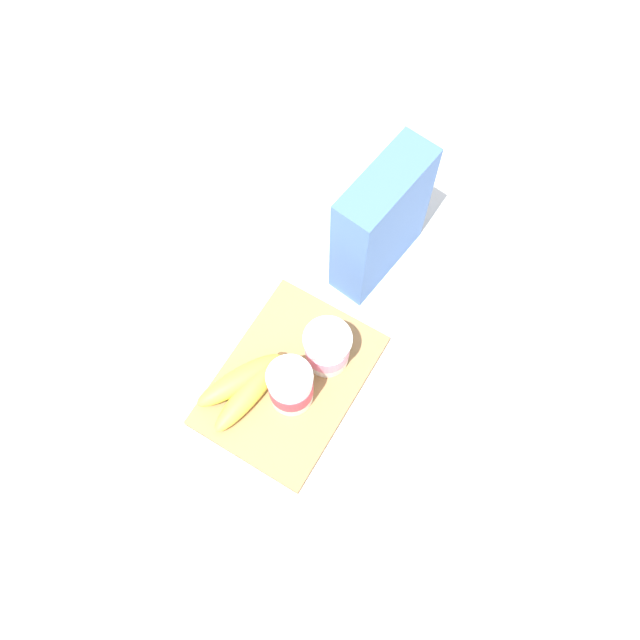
# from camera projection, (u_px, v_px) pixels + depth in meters

# --- Properties ---
(ground_plane) EXTENTS (2.40, 2.40, 0.00)m
(ground_plane) POSITION_uv_depth(u_px,v_px,m) (290.00, 382.00, 1.07)
(ground_plane) COLOR silver
(cutting_board) EXTENTS (0.29, 0.21, 0.02)m
(cutting_board) POSITION_uv_depth(u_px,v_px,m) (290.00, 381.00, 1.07)
(cutting_board) COLOR #A37A4C
(cutting_board) RESTS_ON ground_plane
(cereal_box) EXTENTS (0.19, 0.09, 0.24)m
(cereal_box) POSITION_uv_depth(u_px,v_px,m) (381.00, 222.00, 1.05)
(cereal_box) COLOR #4770B7
(cereal_box) RESTS_ON ground_plane
(yogurt_cup_front) EXTENTS (0.08, 0.08, 0.09)m
(yogurt_cup_front) POSITION_uv_depth(u_px,v_px,m) (327.00, 348.00, 1.03)
(yogurt_cup_front) COLOR white
(yogurt_cup_front) RESTS_ON cutting_board
(yogurt_cup_back) EXTENTS (0.07, 0.07, 0.10)m
(yogurt_cup_back) POSITION_uv_depth(u_px,v_px,m) (291.00, 386.00, 1.00)
(yogurt_cup_back) COLOR white
(yogurt_cup_back) RESTS_ON cutting_board
(banana_bunch) EXTENTS (0.17, 0.10, 0.03)m
(banana_bunch) POSITION_uv_depth(u_px,v_px,m) (245.00, 386.00, 1.03)
(banana_bunch) COLOR gold
(banana_bunch) RESTS_ON cutting_board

